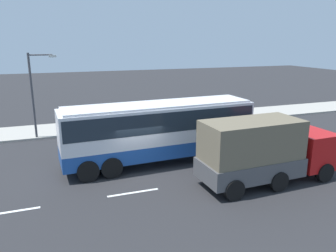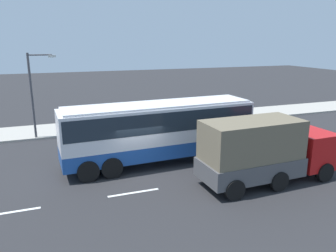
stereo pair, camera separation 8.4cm
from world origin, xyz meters
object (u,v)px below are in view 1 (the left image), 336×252
(coach_bus, at_px, (159,126))
(pedestrian_near_curb, at_px, (118,112))
(cargo_truck, at_px, (264,150))
(street_lamp, at_px, (35,89))

(coach_bus, relative_size, pedestrian_near_curb, 6.39)
(coach_bus, xyz_separation_m, cargo_truck, (3.94, -4.37, -0.46))
(cargo_truck, xyz_separation_m, pedestrian_near_curb, (-4.50, 13.52, -0.54))
(coach_bus, height_order, pedestrian_near_curb, coach_bus)
(coach_bus, xyz_separation_m, street_lamp, (-6.61, 7.26, 1.47))
(coach_bus, distance_m, pedestrian_near_curb, 9.22)
(cargo_truck, height_order, street_lamp, street_lamp)
(coach_bus, bearing_deg, street_lamp, 129.74)
(coach_bus, relative_size, street_lamp, 1.87)
(pedestrian_near_curb, distance_m, street_lamp, 6.80)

